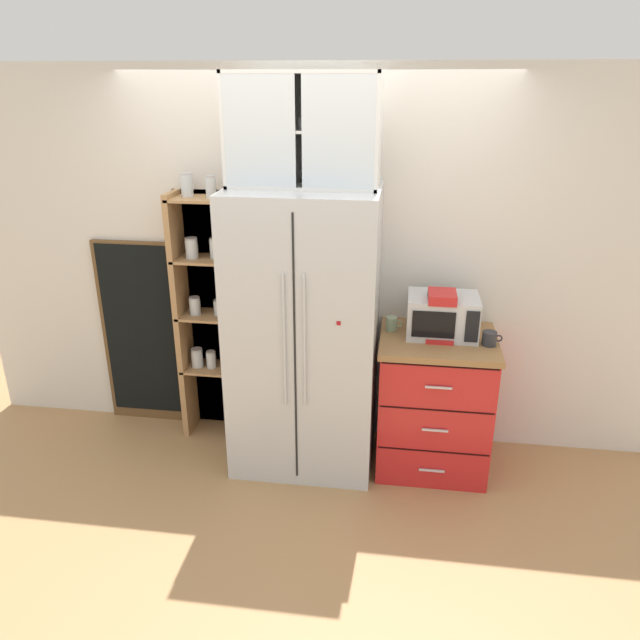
# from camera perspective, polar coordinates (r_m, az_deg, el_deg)

# --- Properties ---
(ground_plane) EXTENTS (10.63, 10.63, 0.00)m
(ground_plane) POSITION_cam_1_polar(r_m,az_deg,el_deg) (4.36, -1.34, -12.47)
(ground_plane) COLOR tan
(wall_back_cream) EXTENTS (4.93, 0.10, 2.55)m
(wall_back_cream) POSITION_cam_1_polar(r_m,az_deg,el_deg) (4.17, -0.60, 5.36)
(wall_back_cream) COLOR silver
(wall_back_cream) RESTS_ON ground
(refrigerator) EXTENTS (0.92, 0.72, 1.85)m
(refrigerator) POSITION_cam_1_polar(r_m,az_deg,el_deg) (3.92, -1.45, -1.18)
(refrigerator) COLOR silver
(refrigerator) RESTS_ON ground
(pantry_shelf_column) EXTENTS (0.47, 0.29, 1.89)m
(pantry_shelf_column) POSITION_cam_1_polar(r_m,az_deg,el_deg) (4.33, -10.22, 0.86)
(pantry_shelf_column) COLOR brown
(pantry_shelf_column) RESTS_ON ground
(counter_cabinet) EXTENTS (0.74, 0.65, 0.93)m
(counter_cabinet) POSITION_cam_1_polar(r_m,az_deg,el_deg) (4.12, 10.60, -7.52)
(counter_cabinet) COLOR red
(counter_cabinet) RESTS_ON ground
(microwave) EXTENTS (0.44, 0.33, 0.26)m
(microwave) POSITION_cam_1_polar(r_m,az_deg,el_deg) (3.91, 11.40, 0.41)
(microwave) COLOR silver
(microwave) RESTS_ON counter_cabinet
(coffee_maker) EXTENTS (0.17, 0.20, 0.31)m
(coffee_maker) POSITION_cam_1_polar(r_m,az_deg,el_deg) (3.86, 11.23, 0.54)
(coffee_maker) COLOR red
(coffee_maker) RESTS_ON counter_cabinet
(mug_charcoal) EXTENTS (0.12, 0.09, 0.09)m
(mug_charcoal) POSITION_cam_1_polar(r_m,az_deg,el_deg) (3.86, 15.61, -1.68)
(mug_charcoal) COLOR #2D2D33
(mug_charcoal) RESTS_ON counter_cabinet
(mug_sage) EXTENTS (0.11, 0.07, 0.09)m
(mug_sage) POSITION_cam_1_polar(r_m,az_deg,el_deg) (3.95, 6.74, -0.36)
(mug_sage) COLOR #8CA37F
(mug_sage) RESTS_ON counter_cabinet
(bottle_cobalt) EXTENTS (0.06, 0.06, 0.30)m
(bottle_cobalt) POSITION_cam_1_polar(r_m,az_deg,el_deg) (3.84, 11.23, 0.09)
(bottle_cobalt) COLOR navy
(bottle_cobalt) RESTS_ON counter_cabinet
(upper_cabinet) EXTENTS (0.88, 0.32, 0.64)m
(upper_cabinet) POSITION_cam_1_polar(r_m,az_deg,el_deg) (3.66, -1.52, 17.37)
(upper_cabinet) COLOR silver
(upper_cabinet) RESTS_ON refrigerator
(chalkboard_menu) EXTENTS (0.60, 0.04, 1.40)m
(chalkboard_menu) POSITION_cam_1_polar(r_m,az_deg,el_deg) (4.65, -16.35, -1.24)
(chalkboard_menu) COLOR brown
(chalkboard_menu) RESTS_ON ground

